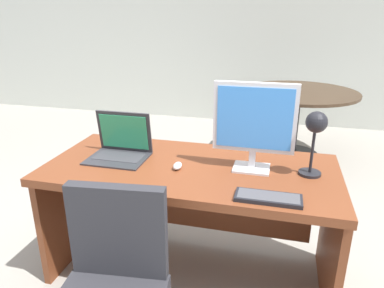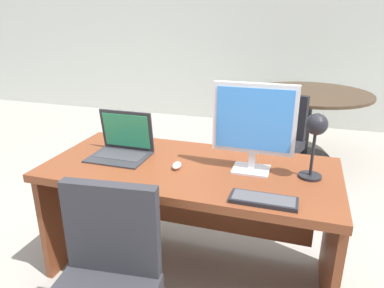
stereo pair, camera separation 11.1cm
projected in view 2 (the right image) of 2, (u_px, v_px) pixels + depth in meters
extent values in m
plane|color=gray|center=(235.00, 175.00, 3.62)|extent=(12.00, 12.00, 0.00)
cube|color=silver|center=(267.00, 24.00, 4.92)|extent=(10.00, 0.10, 2.80)
cube|color=brown|center=(190.00, 170.00, 2.04)|extent=(1.65, 0.77, 0.05)
cube|color=brown|center=(76.00, 204.00, 2.39)|extent=(0.04, 0.68, 0.68)
cube|color=brown|center=(331.00, 249.00, 1.93)|extent=(0.04, 0.68, 0.68)
cube|color=brown|center=(203.00, 197.00, 2.41)|extent=(1.46, 0.02, 0.48)
cube|color=silver|center=(251.00, 169.00, 1.97)|extent=(0.20, 0.16, 0.01)
cube|color=silver|center=(252.00, 160.00, 1.96)|extent=(0.04, 0.02, 0.10)
cube|color=silver|center=(254.00, 119.00, 1.87)|extent=(0.44, 0.04, 0.38)
cube|color=#3F8CEA|center=(254.00, 120.00, 1.85)|extent=(0.40, 0.00, 0.33)
cube|color=#2D2D33|center=(119.00, 157.00, 2.14)|extent=(0.34, 0.27, 0.01)
cube|color=#38383D|center=(121.00, 155.00, 2.16)|extent=(0.29, 0.15, 0.00)
cube|color=#2D2D33|center=(127.00, 130.00, 2.20)|extent=(0.34, 0.05, 0.26)
cube|color=#2D9966|center=(126.00, 131.00, 2.20)|extent=(0.30, 0.03, 0.21)
cube|color=black|center=(264.00, 200.00, 1.64)|extent=(0.31, 0.12, 0.02)
cube|color=#47474C|center=(264.00, 198.00, 1.63)|extent=(0.28, 0.10, 0.00)
ellipsoid|color=silver|center=(177.00, 165.00, 1.99)|extent=(0.05, 0.08, 0.04)
cylinder|color=black|center=(310.00, 176.00, 1.89)|extent=(0.12, 0.12, 0.01)
cylinder|color=black|center=(313.00, 153.00, 1.84)|extent=(0.02, 0.02, 0.25)
sphere|color=black|center=(317.00, 124.00, 1.76)|extent=(0.11, 0.11, 0.11)
cube|color=#2D2D33|center=(112.00, 228.00, 1.59)|extent=(0.44, 0.11, 0.44)
cylinder|color=black|center=(303.00, 156.00, 4.03)|extent=(0.57, 0.57, 0.04)
cylinder|color=black|center=(307.00, 126.00, 3.90)|extent=(0.08, 0.08, 0.69)
cylinder|color=#3F2D1E|center=(310.00, 94.00, 3.78)|extent=(1.27, 1.27, 0.03)
cylinder|color=black|center=(268.00, 188.00, 3.31)|extent=(0.56, 0.56, 0.04)
cylinder|color=black|center=(269.00, 169.00, 3.24)|extent=(0.05, 0.05, 0.34)
cube|color=black|center=(271.00, 147.00, 3.17)|extent=(0.58, 0.58, 0.08)
cube|color=black|center=(283.00, 115.00, 3.25)|extent=(0.43, 0.19, 0.41)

